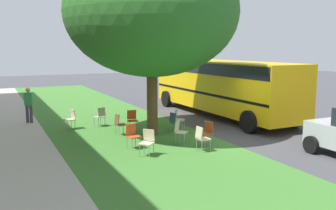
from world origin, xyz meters
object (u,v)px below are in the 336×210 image
(chair_0, at_px, (100,115))
(chair_9, at_px, (180,130))
(chair_5, at_px, (178,118))
(chair_8, at_px, (71,118))
(chair_10, at_px, (175,121))
(pedestrian_0, at_px, (29,104))
(chair_7, at_px, (147,141))
(chair_2, at_px, (207,131))
(chair_6, at_px, (133,134))
(chair_3, at_px, (132,119))
(street_tree, at_px, (152,13))
(school_bus, at_px, (221,82))
(chair_1, at_px, (202,137))
(chair_4, at_px, (119,123))

(chair_0, bearing_deg, chair_9, -156.94)
(chair_5, xyz_separation_m, chair_8, (2.14, 4.21, 0.00))
(chair_10, bearing_deg, pedestrian_0, 46.29)
(chair_7, bearing_deg, chair_2, -82.76)
(chair_6, relative_size, chair_8, 1.00)
(chair_3, distance_m, chair_9, 3.00)
(chair_0, relative_size, pedestrian_0, 0.52)
(street_tree, xyz_separation_m, chair_6, (-1.67, 1.50, -4.40))
(chair_6, height_order, chair_7, same)
(school_bus, bearing_deg, chair_0, 89.81)
(chair_1, height_order, school_bus, school_bus)
(chair_5, bearing_deg, chair_2, 174.64)
(chair_3, bearing_deg, chair_9, -164.35)
(street_tree, bearing_deg, chair_3, 24.56)
(chair_0, xyz_separation_m, chair_4, (-2.04, -0.23, 0.00))
(chair_9, height_order, school_bus, school_bus)
(chair_4, distance_m, chair_7, 3.20)
(chair_3, xyz_separation_m, chair_7, (-3.83, 0.89, 0.00))
(chair_0, bearing_deg, pedestrian_0, 50.59)
(chair_6, xyz_separation_m, chair_10, (1.44, -2.42, 0.00))
(school_bus, bearing_deg, chair_10, 123.33)
(chair_10, bearing_deg, chair_4, 73.18)
(chair_1, relative_size, school_bus, 0.08)
(chair_7, bearing_deg, chair_3, -13.07)
(chair_2, xyz_separation_m, chair_3, (3.51, 1.60, 0.00))
(street_tree, distance_m, chair_6, 4.94)
(chair_1, height_order, chair_10, same)
(chair_0, xyz_separation_m, chair_2, (-4.92, -2.62, 0.00))
(chair_2, bearing_deg, chair_4, 39.70)
(chair_0, height_order, chair_3, same)
(school_bus, bearing_deg, chair_4, 107.81)
(chair_4, relative_size, pedestrian_0, 0.52)
(chair_1, height_order, chair_7, same)
(chair_2, distance_m, chair_8, 6.31)
(chair_4, bearing_deg, school_bus, -72.19)
(chair_3, distance_m, chair_6, 2.92)
(chair_5, height_order, chair_8, same)
(chair_1, bearing_deg, chair_10, -8.48)
(chair_0, relative_size, chair_4, 1.00)
(chair_0, distance_m, chair_2, 5.58)
(chair_9, distance_m, school_bus, 6.47)
(street_tree, height_order, chair_1, street_tree)
(chair_10, bearing_deg, school_bus, -56.67)
(chair_0, bearing_deg, chair_4, -173.50)
(chair_8, bearing_deg, chair_2, -141.30)
(chair_3, bearing_deg, school_bus, -75.82)
(chair_4, bearing_deg, chair_9, -144.73)
(chair_6, relative_size, school_bus, 0.08)
(chair_4, distance_m, chair_8, 2.57)
(chair_7, bearing_deg, pedestrian_0, 21.37)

